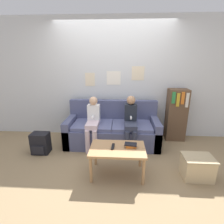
{
  "coord_description": "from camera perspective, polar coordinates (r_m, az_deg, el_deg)",
  "views": [
    {
      "loc": [
        0.2,
        -2.9,
        1.76
      ],
      "look_at": [
        0.0,
        0.38,
        0.74
      ],
      "focal_mm": 28.0,
      "sensor_mm": 36.0,
      "label": 1
    }
  ],
  "objects": [
    {
      "name": "storage_box",
      "position": [
        3.05,
        26.04,
        -15.87
      ],
      "size": [
        0.44,
        0.34,
        0.35
      ],
      "color": "#CCB284",
      "rests_on": "ground_plane"
    },
    {
      "name": "bookshelf",
      "position": [
        4.06,
        20.22,
        -0.86
      ],
      "size": [
        0.41,
        0.32,
        1.13
      ],
      "color": "brown",
      "rests_on": "ground_plane"
    },
    {
      "name": "ground_plane",
      "position": [
        3.4,
        -0.4,
        -13.93
      ],
      "size": [
        10.0,
        10.0,
        0.0
      ],
      "primitive_type": "plane",
      "color": "#937A56"
    },
    {
      "name": "person_left",
      "position": [
        3.47,
        -6.25,
        -2.72
      ],
      "size": [
        0.24,
        0.55,
        1.03
      ],
      "color": "silver",
      "rests_on": "ground_plane"
    },
    {
      "name": "backpack",
      "position": [
        3.65,
        -22.28,
        -9.42
      ],
      "size": [
        0.32,
        0.26,
        0.4
      ],
      "color": "black",
      "rests_on": "ground_plane"
    },
    {
      "name": "book_stack",
      "position": [
        2.73,
        6.14,
        -10.69
      ],
      "size": [
        0.2,
        0.14,
        0.06
      ],
      "color": "orange",
      "rests_on": "coffee_table"
    },
    {
      "name": "tv_remote",
      "position": [
        2.71,
        0.31,
        -11.2
      ],
      "size": [
        0.05,
        0.17,
        0.02
      ],
      "rotation": [
        0.0,
        0.0,
        -0.06
      ],
      "color": "black",
      "rests_on": "coffee_table"
    },
    {
      "name": "couch",
      "position": [
        3.72,
        0.13,
        -5.98
      ],
      "size": [
        1.91,
        0.79,
        0.88
      ],
      "color": "#4C5175",
      "rests_on": "ground_plane"
    },
    {
      "name": "wall_back",
      "position": [
        3.93,
        0.57,
        10.57
      ],
      "size": [
        8.0,
        0.07,
        2.6
      ],
      "color": "silver",
      "rests_on": "ground_plane"
    },
    {
      "name": "person_right",
      "position": [
        3.43,
        6.12,
        -2.73
      ],
      "size": [
        0.24,
        0.55,
        1.05
      ],
      "color": "#33384C",
      "rests_on": "ground_plane"
    },
    {
      "name": "coffee_table",
      "position": [
        2.73,
        1.8,
        -12.66
      ],
      "size": [
        0.84,
        0.53,
        0.46
      ],
      "color": "#AD7F51",
      "rests_on": "ground_plane"
    }
  ]
}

